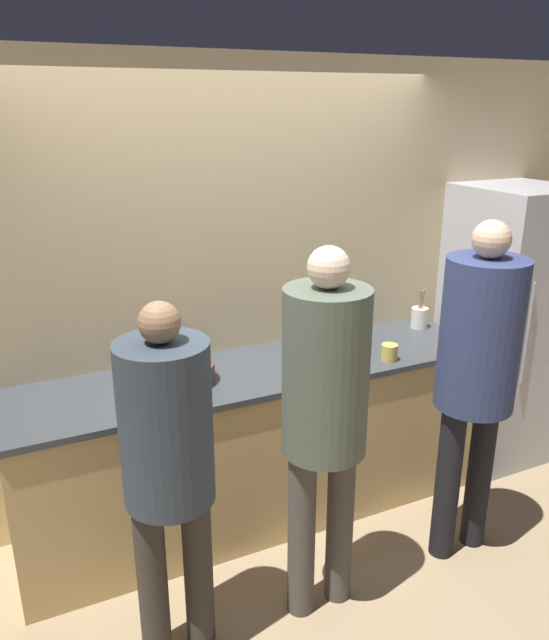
{
  "coord_description": "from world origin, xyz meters",
  "views": [
    {
      "loc": [
        -1.28,
        -2.53,
        2.34
      ],
      "look_at": [
        0.0,
        0.16,
        1.3
      ],
      "focal_mm": 35.0,
      "sensor_mm": 36.0,
      "label": 1
    }
  ],
  "objects_px": {
    "person_right": "(477,360)",
    "bottle_red": "(316,323)",
    "person_left": "(168,454)",
    "person_center": "(325,403)",
    "potted_plant": "(329,327)",
    "cup_yellow": "(389,352)",
    "cup_red": "(305,349)",
    "bottle_amber": "(293,357)",
    "fruit_bowl": "(183,372)",
    "utensil_crock": "(419,317)",
    "refrigerator": "(506,325)"
  },
  "relations": [
    {
      "from": "refrigerator",
      "to": "person_right",
      "type": "relative_size",
      "value": 1.01
    },
    {
      "from": "refrigerator",
      "to": "person_right",
      "type": "bearing_deg",
      "value": -142.16
    },
    {
      "from": "bottle_amber",
      "to": "cup_red",
      "type": "bearing_deg",
      "value": 46.92
    },
    {
      "from": "person_right",
      "to": "utensil_crock",
      "type": "relative_size",
      "value": 7.09
    },
    {
      "from": "fruit_bowl",
      "to": "utensil_crock",
      "type": "height_order",
      "value": "utensil_crock"
    },
    {
      "from": "person_center",
      "to": "potted_plant",
      "type": "height_order",
      "value": "person_center"
    },
    {
      "from": "cup_red",
      "to": "cup_yellow",
      "type": "bearing_deg",
      "value": -31.73
    },
    {
      "from": "utensil_crock",
      "to": "bottle_amber",
      "type": "bearing_deg",
      "value": -164.39
    },
    {
      "from": "refrigerator",
      "to": "person_center",
      "type": "bearing_deg",
      "value": -157.4
    },
    {
      "from": "person_center",
      "to": "potted_plant",
      "type": "bearing_deg",
      "value": 58.72
    },
    {
      "from": "person_center",
      "to": "bottle_red",
      "type": "height_order",
      "value": "person_center"
    },
    {
      "from": "bottle_amber",
      "to": "potted_plant",
      "type": "distance_m",
      "value": 0.47
    },
    {
      "from": "person_center",
      "to": "cup_yellow",
      "type": "bearing_deg",
      "value": 36.83
    },
    {
      "from": "refrigerator",
      "to": "bottle_red",
      "type": "height_order",
      "value": "refrigerator"
    },
    {
      "from": "person_center",
      "to": "utensil_crock",
      "type": "height_order",
      "value": "person_center"
    },
    {
      "from": "person_center",
      "to": "cup_yellow",
      "type": "height_order",
      "value": "person_center"
    },
    {
      "from": "person_center",
      "to": "bottle_red",
      "type": "relative_size",
      "value": 7.08
    },
    {
      "from": "person_center",
      "to": "person_right",
      "type": "relative_size",
      "value": 0.98
    },
    {
      "from": "person_left",
      "to": "cup_yellow",
      "type": "distance_m",
      "value": 1.53
    },
    {
      "from": "bottle_amber",
      "to": "cup_red",
      "type": "height_order",
      "value": "bottle_amber"
    },
    {
      "from": "refrigerator",
      "to": "person_center",
      "type": "relative_size",
      "value": 1.03
    },
    {
      "from": "cup_red",
      "to": "utensil_crock",
      "type": "bearing_deg",
      "value": 7.38
    },
    {
      "from": "cup_yellow",
      "to": "cup_red",
      "type": "bearing_deg",
      "value": 148.27
    },
    {
      "from": "person_right",
      "to": "bottle_amber",
      "type": "distance_m",
      "value": 0.94
    },
    {
      "from": "person_center",
      "to": "utensil_crock",
      "type": "bearing_deg",
      "value": 36.77
    },
    {
      "from": "cup_red",
      "to": "bottle_red",
      "type": "bearing_deg",
      "value": 49.36
    },
    {
      "from": "fruit_bowl",
      "to": "utensil_crock",
      "type": "bearing_deg",
      "value": 4.95
    },
    {
      "from": "person_left",
      "to": "bottle_red",
      "type": "bearing_deg",
      "value": 38.89
    },
    {
      "from": "bottle_amber",
      "to": "cup_yellow",
      "type": "relative_size",
      "value": 2.6
    },
    {
      "from": "fruit_bowl",
      "to": "bottle_red",
      "type": "height_order",
      "value": "bottle_red"
    },
    {
      "from": "person_right",
      "to": "cup_yellow",
      "type": "xyz_separation_m",
      "value": [
        -0.15,
        0.53,
        -0.13
      ]
    },
    {
      "from": "fruit_bowl",
      "to": "bottle_red",
      "type": "relative_size",
      "value": 1.33
    },
    {
      "from": "person_right",
      "to": "bottle_red",
      "type": "distance_m",
      "value": 1.08
    },
    {
      "from": "refrigerator",
      "to": "person_left",
      "type": "distance_m",
      "value": 2.65
    },
    {
      "from": "person_right",
      "to": "cup_red",
      "type": "relative_size",
      "value": 19.52
    },
    {
      "from": "bottle_amber",
      "to": "cup_yellow",
      "type": "xyz_separation_m",
      "value": [
        0.58,
        -0.07,
        -0.05
      ]
    },
    {
      "from": "person_left",
      "to": "person_right",
      "type": "bearing_deg",
      "value": -0.63
    },
    {
      "from": "bottle_red",
      "to": "cup_red",
      "type": "distance_m",
      "value": 0.31
    },
    {
      "from": "refrigerator",
      "to": "person_center",
      "type": "height_order",
      "value": "refrigerator"
    },
    {
      "from": "utensil_crock",
      "to": "bottle_red",
      "type": "height_order",
      "value": "utensil_crock"
    },
    {
      "from": "bottle_red",
      "to": "person_left",
      "type": "bearing_deg",
      "value": -141.11
    },
    {
      "from": "potted_plant",
      "to": "cup_red",
      "type": "bearing_deg",
      "value": -156.4
    },
    {
      "from": "person_right",
      "to": "cup_yellow",
      "type": "relative_size",
      "value": 19.2
    },
    {
      "from": "utensil_crock",
      "to": "cup_red",
      "type": "height_order",
      "value": "utensil_crock"
    },
    {
      "from": "bottle_red",
      "to": "potted_plant",
      "type": "distance_m",
      "value": 0.14
    },
    {
      "from": "bottle_red",
      "to": "potted_plant",
      "type": "xyz_separation_m",
      "value": [
        0.01,
        -0.14,
        0.02
      ]
    },
    {
      "from": "person_left",
      "to": "potted_plant",
      "type": "distance_m",
      "value": 1.52
    },
    {
      "from": "utensil_crock",
      "to": "cup_red",
      "type": "relative_size",
      "value": 2.75
    },
    {
      "from": "person_left",
      "to": "bottle_red",
      "type": "xyz_separation_m",
      "value": [
        1.24,
        1.0,
        0.05
      ]
    },
    {
      "from": "person_right",
      "to": "potted_plant",
      "type": "height_order",
      "value": "person_right"
    }
  ]
}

